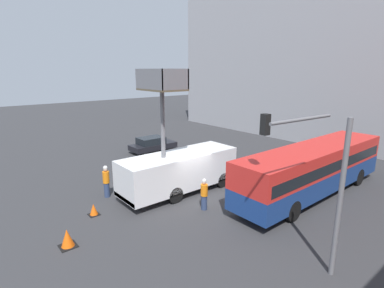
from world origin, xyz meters
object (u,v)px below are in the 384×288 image
at_px(traffic_cone_mid_road, 94,210).
at_px(parked_car_curbside, 152,144).
at_px(traffic_cone_near_truck, 67,239).
at_px(road_worker_near_truck, 106,181).
at_px(road_worker_directing, 204,194).
at_px(city_bus, 314,166).
at_px(utility_truck, 179,168).
at_px(traffic_light_pole, 309,162).

xyz_separation_m(traffic_cone_mid_road, parked_car_curbside, (-8.67, 9.03, 0.42)).
height_order(traffic_cone_near_truck, traffic_cone_mid_road, traffic_cone_near_truck).
relative_size(road_worker_near_truck, road_worker_directing, 1.11).
height_order(city_bus, traffic_cone_near_truck, city_bus).
bearing_deg(road_worker_directing, traffic_cone_near_truck, 73.05).
distance_m(utility_truck, road_worker_directing, 2.84).
distance_m(road_worker_near_truck, traffic_cone_near_truck, 5.18).
bearing_deg(utility_truck, parked_car_curbside, 157.26).
bearing_deg(traffic_light_pole, road_worker_near_truck, -161.36).
bearing_deg(traffic_cone_near_truck, traffic_cone_mid_road, 136.67).
xyz_separation_m(traffic_light_pole, road_worker_directing, (-5.59, -0.20, -3.10)).
height_order(city_bus, road_worker_directing, city_bus).
height_order(utility_truck, road_worker_directing, utility_truck).
xyz_separation_m(traffic_light_pole, parked_car_curbside, (-17.41, 4.00, -3.26)).
height_order(road_worker_directing, parked_car_curbside, road_worker_directing).
xyz_separation_m(utility_truck, traffic_cone_mid_road, (-0.43, -5.21, -1.29)).
height_order(road_worker_near_truck, traffic_cone_mid_road, road_worker_near_truck).
xyz_separation_m(traffic_light_pole, road_worker_near_truck, (-10.45, -3.53, -2.98)).
xyz_separation_m(traffic_cone_near_truck, parked_car_curbside, (-10.76, 11.00, 0.32)).
bearing_deg(road_worker_near_truck, road_worker_directing, -157.12).
bearing_deg(utility_truck, traffic_cone_near_truck, -77.01).
bearing_deg(traffic_cone_near_truck, road_worker_directing, 81.12).
distance_m(traffic_light_pole, parked_car_curbside, 18.16).
xyz_separation_m(utility_truck, traffic_light_pole, (8.31, -0.19, 2.38)).
bearing_deg(city_bus, road_worker_directing, 138.27).
distance_m(utility_truck, traffic_cone_mid_road, 5.39).
bearing_deg(road_worker_directing, parked_car_curbside, -27.63).
height_order(city_bus, road_worker_near_truck, city_bus).
relative_size(city_bus, parked_car_curbside, 2.90).
bearing_deg(traffic_cone_mid_road, traffic_light_pole, 29.91).
height_order(utility_truck, traffic_cone_near_truck, utility_truck).
distance_m(road_worker_near_truck, parked_car_curbside, 10.25).
bearing_deg(parked_car_curbside, road_worker_directing, -19.57).
xyz_separation_m(traffic_light_pole, traffic_cone_mid_road, (-8.74, -5.03, -3.68)).
distance_m(road_worker_directing, parked_car_curbside, 12.54).
xyz_separation_m(utility_truck, road_worker_near_truck, (-2.15, -3.71, -0.60)).
relative_size(utility_truck, traffic_cone_mid_road, 12.30).
relative_size(traffic_cone_near_truck, parked_car_curbside, 0.19).
distance_m(city_bus, traffic_light_pole, 7.15).
distance_m(traffic_light_pole, road_worker_near_truck, 11.43).
relative_size(road_worker_near_truck, parked_car_curbside, 0.46).
bearing_deg(parked_car_curbside, traffic_light_pole, -12.95).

